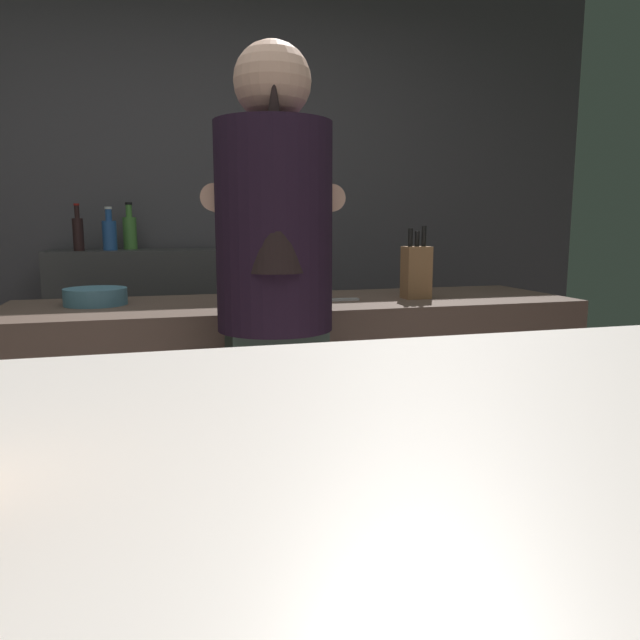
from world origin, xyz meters
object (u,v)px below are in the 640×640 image
(bottle_vinegar, at_px, (110,234))
(bartender, at_px, (275,297))
(bottle_olive_oil, at_px, (78,233))
(mixing_bowl, at_px, (96,297))
(bottle_soy, at_px, (130,231))
(knife_block, at_px, (416,271))
(chefs_knife, at_px, (328,300))

(bottle_vinegar, bearing_deg, bartender, -70.73)
(bartender, height_order, bottle_olive_oil, bartender)
(mixing_bowl, bearing_deg, bottle_olive_oil, 98.57)
(bottle_olive_oil, height_order, bottle_soy, bottle_soy)
(knife_block, relative_size, bottle_olive_oil, 1.18)
(knife_block, height_order, mixing_bowl, knife_block)
(mixing_bowl, height_order, chefs_knife, mixing_bowl)
(knife_block, xyz_separation_m, mixing_bowl, (-1.18, 0.13, -0.08))
(bottle_soy, bearing_deg, bottle_vinegar, -129.04)
(chefs_knife, relative_size, bottle_vinegar, 1.08)
(mixing_bowl, bearing_deg, bottle_soy, 85.46)
(bottle_soy, height_order, bottle_vinegar, bottle_soy)
(knife_block, height_order, bottle_vinegar, bottle_vinegar)
(mixing_bowl, bearing_deg, chefs_knife, -8.40)
(mixing_bowl, bearing_deg, bottle_vinegar, 90.26)
(mixing_bowl, relative_size, bottle_vinegar, 0.98)
(knife_block, bearing_deg, mixing_bowl, 173.73)
(knife_block, bearing_deg, bartender, -147.86)
(bottle_olive_oil, bearing_deg, knife_block, -40.60)
(chefs_knife, bearing_deg, mixing_bowl, 171.79)
(bartender, xyz_separation_m, bottle_olive_oil, (-0.70, 1.54, 0.17))
(bartender, distance_m, bottle_vinegar, 1.67)
(bottle_olive_oil, bearing_deg, mixing_bowl, -81.43)
(chefs_knife, relative_size, bottle_soy, 0.97)
(bartender, height_order, bottle_vinegar, bartender)
(bartender, bearing_deg, chefs_knife, -25.67)
(bottle_olive_oil, xyz_separation_m, bottle_soy, (0.24, 0.15, 0.00))
(bartender, bearing_deg, bottle_vinegar, 28.25)
(knife_block, relative_size, bottle_vinegar, 1.25)
(knife_block, xyz_separation_m, bottle_vinegar, (-1.18, 1.17, 0.13))
(knife_block, height_order, bottle_olive_oil, bottle_olive_oil)
(bottle_olive_oil, xyz_separation_m, bottle_vinegar, (0.15, 0.03, -0.01))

